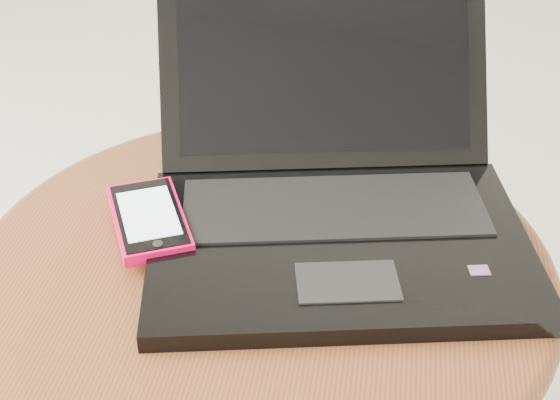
# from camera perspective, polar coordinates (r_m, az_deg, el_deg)

# --- Properties ---
(table) EXTENTS (0.56, 0.56, 0.44)m
(table) POSITION_cam_1_polar(r_m,az_deg,el_deg) (0.84, -1.21, -9.04)
(table) COLOR #58331C
(table) RESTS_ON ground
(laptop) EXTENTS (0.42, 0.43, 0.20)m
(laptop) POSITION_cam_1_polar(r_m,az_deg,el_deg) (0.80, 3.79, 0.78)
(laptop) COLOR black
(laptop) RESTS_ON table
(phone_black) EXTENTS (0.12, 0.14, 0.01)m
(phone_black) POSITION_cam_1_polar(r_m,az_deg,el_deg) (0.82, -7.02, -1.23)
(phone_black) COLOR black
(phone_black) RESTS_ON table
(phone_pink) EXTENTS (0.11, 0.14, 0.01)m
(phone_pink) POSITION_cam_1_polar(r_m,az_deg,el_deg) (0.80, -9.09, -1.32)
(phone_pink) COLOR #FF0856
(phone_pink) RESTS_ON phone_black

